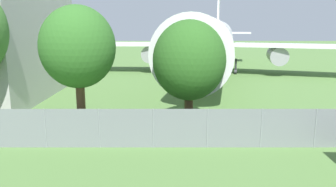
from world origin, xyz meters
TOP-DOWN VIEW (x-y plane):
  - perimeter_fence at (-0.00, 10.97)m, footprint 56.07×0.07m
  - airplane at (3.29, 34.24)m, footprint 34.13×43.03m
  - tree_left_of_cabin at (-6.19, 12.06)m, footprint 3.62×3.62m
  - tree_behind_benches at (-0.77, 12.94)m, footprint 3.75×3.75m

SIDE VIEW (x-z plane):
  - perimeter_fence at x=0.00m, z-range 0.00..1.89m
  - tree_behind_benches at x=-0.77m, z-range 0.92..6.93m
  - airplane at x=3.29m, z-range -2.54..10.67m
  - tree_left_of_cabin at x=-6.19m, z-range 1.31..7.99m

